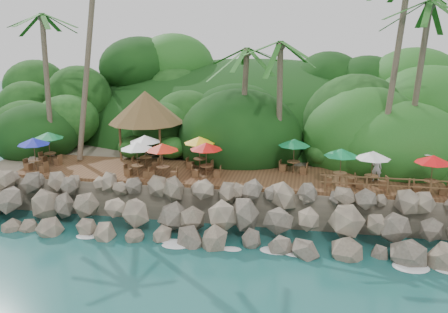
# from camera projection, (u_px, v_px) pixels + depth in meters

# --- Properties ---
(ground) EXTENTS (140.00, 140.00, 0.00)m
(ground) POSITION_uv_depth(u_px,v_px,m) (203.00, 249.00, 25.52)
(ground) COLOR #19514F
(ground) RESTS_ON ground
(land_base) EXTENTS (32.00, 25.20, 2.10)m
(land_base) POSITION_uv_depth(u_px,v_px,m) (246.00, 153.00, 40.46)
(land_base) COLOR gray
(land_base) RESTS_ON ground
(jungle_hill) EXTENTS (44.80, 28.00, 15.40)m
(jungle_hill) POSITION_uv_depth(u_px,v_px,m) (256.00, 145.00, 47.86)
(jungle_hill) COLOR #143811
(jungle_hill) RESTS_ON ground
(seawall) EXTENTS (29.00, 4.00, 2.30)m
(seawall) POSITION_uv_depth(u_px,v_px,m) (211.00, 214.00, 27.13)
(seawall) COLOR gray
(seawall) RESTS_ON ground
(terrace) EXTENTS (26.00, 5.00, 0.20)m
(terrace) POSITION_uv_depth(u_px,v_px,m) (224.00, 175.00, 30.66)
(terrace) COLOR brown
(terrace) RESTS_ON land_base
(jungle_foliage) EXTENTS (44.00, 16.00, 12.00)m
(jungle_foliage) POSITION_uv_depth(u_px,v_px,m) (244.00, 169.00, 39.78)
(jungle_foliage) COLOR #143811
(jungle_foliage) RESTS_ON ground
(foam_line) EXTENTS (25.20, 0.80, 0.06)m
(foam_line) POSITION_uv_depth(u_px,v_px,m) (204.00, 246.00, 25.80)
(foam_line) COLOR white
(foam_line) RESTS_ON ground
(palms) EXTENTS (30.30, 7.47, 14.25)m
(palms) POSITION_uv_depth(u_px,v_px,m) (238.00, 9.00, 30.46)
(palms) COLOR brown
(palms) RESTS_ON ground
(palapa) EXTENTS (5.18, 5.18, 4.60)m
(palapa) POSITION_uv_depth(u_px,v_px,m) (146.00, 107.00, 33.89)
(palapa) COLOR brown
(palapa) RESTS_ON ground
(dining_clusters) EXTENTS (25.59, 4.60, 2.16)m
(dining_clusters) POSITION_uv_depth(u_px,v_px,m) (227.00, 148.00, 29.61)
(dining_clusters) COLOR brown
(dining_clusters) RESTS_ON terrace
(railing) EXTENTS (8.30, 0.10, 1.00)m
(railing) POSITION_uv_depth(u_px,v_px,m) (398.00, 185.00, 26.50)
(railing) COLOR brown
(railing) RESTS_ON terrace
(waiter) EXTENTS (0.64, 0.46, 1.63)m
(waiter) POSITION_uv_depth(u_px,v_px,m) (377.00, 168.00, 28.90)
(waiter) COLOR silver
(waiter) RESTS_ON terrace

